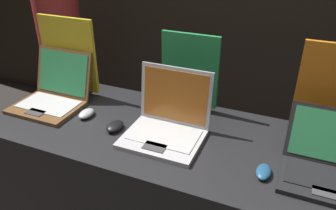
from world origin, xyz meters
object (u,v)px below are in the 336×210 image
Objects in this scene: promo_stand_front at (69,58)px; promo_stand_middle at (190,74)px; laptop_middle at (168,122)px; mouse_middle at (115,126)px; person_bystander at (63,53)px; mouse_front at (86,114)px; laptop_back at (328,164)px; mouse_back at (264,172)px; laptop_front at (53,93)px.

promo_stand_front is 0.69m from promo_stand_middle.
mouse_middle is (-0.25, -0.06, -0.05)m from laptop_middle.
mouse_middle is at bearing -31.37° from promo_stand_front.
promo_stand_middle is 1.28m from person_bystander.
mouse_front is 1.13m from laptop_back.
mouse_middle is 0.71m from mouse_back.
person_bystander is (-1.18, 0.43, -0.20)m from promo_stand_middle.
laptop_back is (0.68, -0.32, -0.14)m from promo_stand_middle.
promo_stand_front reaches higher than laptop_middle.
person_bystander reaches higher than promo_stand_middle.
laptop_back is (0.93, 0.03, 0.04)m from mouse_middle.
laptop_front is 3.34× the size of mouse_middle.
mouse_middle is 0.31× the size of laptop_back.
promo_stand_middle is (0.00, 0.29, 0.12)m from laptop_middle.
laptop_back is 0.24m from mouse_back.
promo_stand_middle reaches higher than laptop_back.
laptop_back is (1.13, -0.01, 0.04)m from mouse_front.
promo_stand_front is 0.75m from person_bystander.
laptop_front is at bearing 172.48° from mouse_back.
promo_stand_front is 4.30× the size of mouse_back.
promo_stand_front is (-0.24, 0.22, 0.19)m from mouse_front.
laptop_middle is 0.68m from laptop_back.
promo_stand_middle is 3.97× the size of mouse_back.
laptop_front is at bearing 168.94° from mouse_front.
promo_stand_front is at bearing 90.00° from laptop_front.
mouse_front is 0.20m from mouse_middle.
laptop_back reaches higher than mouse_back.
mouse_front is 1.04m from person_bystander.
laptop_back is at bearing -9.69° from promo_stand_front.
mouse_middle is (0.44, -0.10, -0.04)m from laptop_front.
person_bystander is at bearing 133.86° from promo_stand_front.
laptop_front is 1.04× the size of laptop_back.
promo_stand_front reaches higher than mouse_back.
promo_stand_middle is (0.44, 0.30, 0.17)m from mouse_front.
mouse_back is at bearing -4.45° from mouse_middle.
person_bystander reaches higher than mouse_back.
laptop_front is 0.45m from mouse_middle.
promo_stand_middle reaches higher than mouse_back.
laptop_middle reaches higher than mouse_back.
person_bystander is (-0.74, 0.74, -0.02)m from mouse_front.
laptop_front is 0.25m from mouse_front.
laptop_back is at bearing 21.79° from mouse_back.
promo_stand_middle is 0.64m from mouse_back.
promo_stand_middle is at bearing 34.12° from mouse_front.
mouse_front is 0.45m from laptop_middle.
promo_stand_front reaches higher than mouse_front.
mouse_back is (0.46, -0.41, -0.18)m from promo_stand_middle.
laptop_front reaches higher than laptop_back.
mouse_back is (1.14, -0.15, -0.05)m from laptop_front.
laptop_front is 0.69m from laptop_middle.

